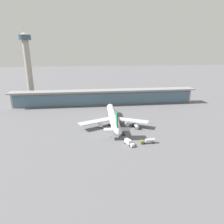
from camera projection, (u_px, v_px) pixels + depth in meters
ground_plane at (114, 128)px, 141.00m from camera, size 1200.00×1200.00×0.00m
airliner_on_stand at (113, 118)px, 144.92m from camera, size 50.42×65.58×17.47m
service_truck_near_nose_blue at (124, 134)px, 128.90m from camera, size 2.07×3.06×2.05m
service_truck_under_wing_olive at (148, 141)px, 116.98m from camera, size 8.65×2.64×2.95m
service_truck_mid_apron_white at (129, 142)px, 115.06m from camera, size 5.18×7.59×3.10m
service_truck_by_tail_blue at (136, 126)px, 140.19m from camera, size 3.43×8.81×2.95m
terminal_building at (105, 97)px, 200.61m from camera, size 183.60×12.80×15.20m
control_tower at (28, 62)px, 205.89m from camera, size 12.00×12.00×75.25m
safety_cone_alpha at (110, 136)px, 126.40m from camera, size 0.62×0.62×0.70m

